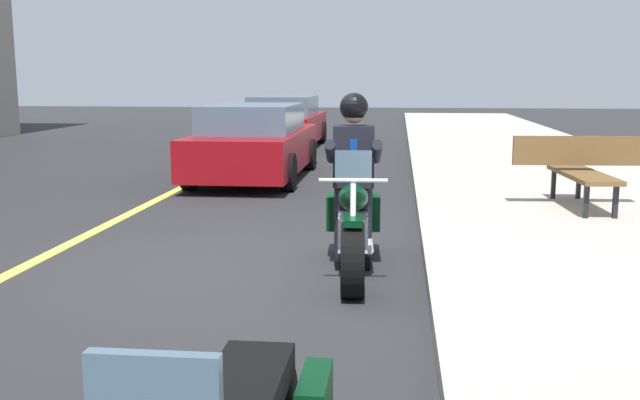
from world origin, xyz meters
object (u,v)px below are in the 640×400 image
motorcycle_main (353,226)px  rider_main (354,165)px  car_dark (285,123)px  bench_sidewalk (582,166)px  car_silver (255,142)px

motorcycle_main → rider_main: (-0.19, -0.01, 0.58)m
car_dark → motorcycle_main: bearing=12.0°
motorcycle_main → rider_main: rider_main is taller
rider_main → car_dark: 12.62m
car_dark → bench_sidewalk: 10.89m
bench_sidewalk → car_silver: bearing=-122.2°
rider_main → car_dark: rider_main is taller
rider_main → car_silver: size_ratio=0.38×
car_silver → car_dark: same height
motorcycle_main → car_dark: bearing=-168.0°
rider_main → bench_sidewalk: (-2.96, 2.91, -0.32)m
motorcycle_main → car_dark: (-12.52, -2.65, 0.24)m
bench_sidewalk → rider_main: bearing=-44.5°
car_silver → rider_main: bearing=19.9°
car_silver → bench_sidewalk: 6.09m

